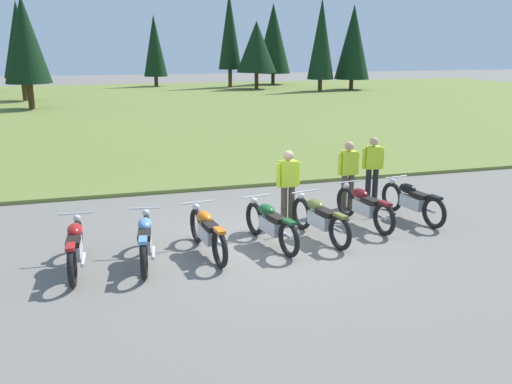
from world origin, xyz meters
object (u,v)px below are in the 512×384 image
motorcycle_red (75,246)px  motorcycle_black (412,200)px  motorcycle_sky_blue (145,240)px  motorcycle_orange (207,232)px  motorcycle_british_green (271,224)px  motorcycle_olive (320,218)px  motorcycle_maroon (364,206)px  rider_with_back_turned (348,172)px  rider_near_row_end (288,183)px  rider_checking_bike (373,166)px

motorcycle_red → motorcycle_black: size_ratio=1.01×
motorcycle_sky_blue → motorcycle_black: bearing=8.9°
motorcycle_sky_blue → motorcycle_orange: same height
motorcycle_british_green → motorcycle_olive: same height
motorcycle_orange → motorcycle_maroon: (3.63, 0.71, 0.00)m
motorcycle_british_green → motorcycle_black: same height
rider_with_back_turned → motorcycle_british_green: bearing=-144.8°
motorcycle_sky_blue → rider_near_row_end: bearing=22.7°
rider_near_row_end → motorcycle_black: bearing=-7.9°
motorcycle_sky_blue → rider_with_back_turned: bearing=22.0°
rider_checking_bike → motorcycle_black: bearing=-80.7°
motorcycle_orange → motorcycle_olive: (2.36, 0.18, 0.00)m
motorcycle_orange → rider_with_back_turned: (3.78, 1.87, 0.51)m
motorcycle_british_green → motorcycle_maroon: same height
motorcycle_sky_blue → rider_checking_bike: size_ratio=1.26×
motorcycle_red → motorcycle_olive: 4.73m
motorcycle_red → motorcycle_sky_blue: same height
rider_with_back_turned → motorcycle_olive: bearing=-130.1°
motorcycle_sky_blue → motorcycle_british_green: 2.46m
motorcycle_olive → rider_with_back_turned: 2.27m
motorcycle_british_green → motorcycle_olive: bearing=3.6°
motorcycle_red → rider_checking_bike: bearing=18.8°
motorcycle_sky_blue → motorcycle_british_green: (2.45, 0.24, 0.00)m
motorcycle_red → motorcycle_british_green: (3.66, 0.23, 0.00)m
motorcycle_british_green → motorcycle_sky_blue: bearing=-174.4°
motorcycle_british_green → motorcycle_olive: 1.07m
motorcycle_orange → rider_near_row_end: bearing=30.8°
motorcycle_british_green → rider_near_row_end: bearing=55.8°
motorcycle_red → rider_checking_bike: (7.00, 2.39, 0.51)m
motorcycle_red → motorcycle_british_green: bearing=3.6°
motorcycle_red → motorcycle_maroon: 6.05m
motorcycle_british_green → motorcycle_black: bearing=11.0°
rider_near_row_end → rider_with_back_turned: (1.75, 0.66, 0.00)m
motorcycle_red → motorcycle_black: 7.30m
motorcycle_red → rider_checking_bike: 7.42m
motorcycle_orange → motorcycle_black: bearing=9.5°
motorcycle_orange → rider_near_row_end: size_ratio=1.26×
motorcycle_sky_blue → rider_with_back_turned: (4.94, 2.00, 0.51)m
motorcycle_black → rider_with_back_turned: rider_with_back_turned is taller
motorcycle_olive → motorcycle_maroon: (1.27, 0.53, 0.00)m
motorcycle_sky_blue → rider_near_row_end: rider_near_row_end is taller
motorcycle_black → rider_with_back_turned: size_ratio=1.25×
motorcycle_maroon → motorcycle_black: size_ratio=1.00×
motorcycle_olive → motorcycle_maroon: same height
rider_with_back_turned → rider_near_row_end: bearing=-159.3°
motorcycle_black → rider_with_back_turned: 1.61m
motorcycle_orange → rider_checking_bike: size_ratio=1.26×
motorcycle_red → motorcycle_orange: bearing=2.7°
motorcycle_red → motorcycle_british_green: size_ratio=1.01×
motorcycle_red → motorcycle_sky_blue: size_ratio=1.00×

